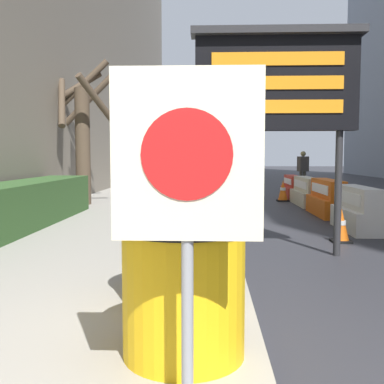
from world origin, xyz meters
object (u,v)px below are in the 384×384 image
object	(u,v)px
jersey_barrier_red_striped	(293,188)
traffic_cone_mid	(341,226)
jersey_barrier_orange_far	(327,200)
pedestrian_worker	(303,167)
traffic_cone_near	(283,191)
barrel_drum_foreground	(184,288)
warning_sign	(187,175)
traffic_light_near_curb	(239,124)
jersey_barrier_cream	(307,193)
barrel_drum_middle	(171,254)
jersey_barrier_white	(359,211)
message_board	(276,84)

from	to	relation	value
jersey_barrier_red_striped	traffic_cone_mid	distance (m)	7.84
jersey_barrier_orange_far	pedestrian_worker	world-z (taller)	pedestrian_worker
traffic_cone_near	barrel_drum_foreground	bearing A→B (deg)	-102.30
warning_sign	barrel_drum_foreground	bearing A→B (deg)	94.77
traffic_light_near_curb	traffic_cone_mid	bearing A→B (deg)	-86.05
jersey_barrier_red_striped	traffic_light_near_curb	bearing A→B (deg)	108.29
barrel_drum_foreground	traffic_light_near_curb	xyz separation A→B (m)	(1.46, 16.93, 2.23)
warning_sign	traffic_light_near_curb	distance (m)	17.69
pedestrian_worker	traffic_cone_near	bearing A→B (deg)	-133.57
traffic_cone_mid	pedestrian_worker	distance (m)	11.39
pedestrian_worker	jersey_barrier_cream	bearing A→B (deg)	-125.24
barrel_drum_middle	jersey_barrier_white	xyz separation A→B (m)	(3.13, 4.71, -0.21)
jersey_barrier_orange_far	traffic_cone_mid	bearing A→B (deg)	-100.90
jersey_barrier_white	jersey_barrier_orange_far	distance (m)	2.23
jersey_barrier_white	traffic_cone_near	bearing A→B (deg)	95.24
traffic_cone_near	traffic_light_near_curb	size ratio (longest dim) A/B	0.17
message_board	pedestrian_worker	world-z (taller)	message_board
traffic_light_near_curb	jersey_barrier_white	bearing A→B (deg)	-82.36
jersey_barrier_red_striped	traffic_cone_near	size ratio (longest dim) A/B	2.43
pedestrian_worker	message_board	bearing A→B (deg)	-128.21
barrel_drum_middle	traffic_light_near_curb	xyz separation A→B (m)	(1.62, 15.93, 2.23)
jersey_barrier_red_striped	warning_sign	bearing A→B (deg)	-102.61
traffic_cone_near	traffic_light_near_curb	bearing A→B (deg)	99.97
barrel_drum_foreground	message_board	bearing A→B (deg)	73.16
message_board	jersey_barrier_orange_far	bearing A→B (deg)	66.69
jersey_barrier_red_striped	traffic_cone_near	world-z (taller)	jersey_barrier_red_striped
message_board	pedestrian_worker	xyz separation A→B (m)	(2.92, 12.25, -1.45)
traffic_cone_near	jersey_barrier_cream	bearing A→B (deg)	-64.42
traffic_cone_mid	jersey_barrier_cream	bearing A→B (deg)	83.42
pedestrian_worker	traffic_light_near_curb	bearing A→B (deg)	131.23
barrel_drum_foreground	pedestrian_worker	distance (m)	16.30
jersey_barrier_red_striped	pedestrian_worker	world-z (taller)	pedestrian_worker
traffic_light_near_curb	traffic_cone_near	bearing A→B (deg)	-80.03
jersey_barrier_orange_far	jersey_barrier_red_striped	bearing A→B (deg)	90.00
jersey_barrier_orange_far	jersey_barrier_cream	world-z (taller)	jersey_barrier_orange_far
barrel_drum_middle	jersey_barrier_orange_far	distance (m)	7.62
traffic_cone_near	traffic_cone_mid	distance (m)	6.71
message_board	jersey_barrier_white	xyz separation A→B (m)	(1.89, 2.16, -2.03)
traffic_cone_near	traffic_cone_mid	xyz separation A→B (m)	(-0.14, -6.70, -0.05)
jersey_barrier_orange_far	traffic_light_near_curb	distance (m)	9.44
traffic_cone_mid	jersey_barrier_white	bearing A→B (deg)	60.53
message_board	jersey_barrier_orange_far	size ratio (longest dim) A/B	1.66
message_board	jersey_barrier_red_striped	distance (m)	9.26
jersey_barrier_white	traffic_light_near_curb	xyz separation A→B (m)	(-1.51, 11.22, 2.44)
barrel_drum_middle	barrel_drum_foreground	bearing A→B (deg)	-80.67
traffic_light_near_curb	jersey_barrier_cream	bearing A→B (deg)	-77.39
jersey_barrier_cream	traffic_cone_mid	xyz separation A→B (m)	(-0.65, -5.64, -0.08)
jersey_barrier_red_striped	traffic_light_near_curb	size ratio (longest dim) A/B	0.42
traffic_cone_mid	traffic_light_near_curb	size ratio (longest dim) A/B	0.14
jersey_barrier_red_striped	traffic_light_near_curb	world-z (taller)	traffic_light_near_curb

